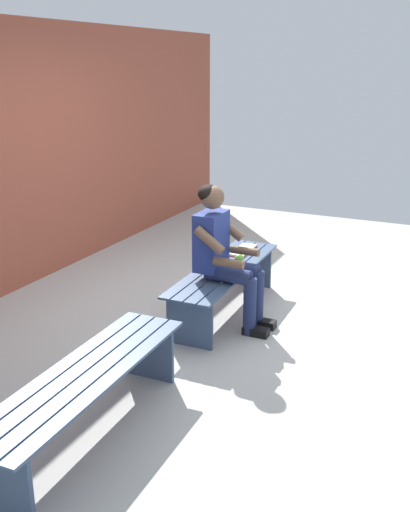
{
  "coord_description": "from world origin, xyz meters",
  "views": [
    {
      "loc": [
        4.65,
        2.01,
        2.21
      ],
      "look_at": [
        0.74,
        0.15,
        0.78
      ],
      "focal_mm": 41.58,
      "sensor_mm": 36.0,
      "label": 1
    }
  ],
  "objects": [
    {
      "name": "apple",
      "position": [
        -0.18,
        0.07,
        0.48
      ],
      "size": [
        0.09,
        0.09,
        0.09
      ],
      "primitive_type": "sphere",
      "color": "#72B738",
      "rests_on": "bench_near"
    },
    {
      "name": "bench_near",
      "position": [
        0.0,
        0.0,
        0.33
      ],
      "size": [
        1.77,
        0.5,
        0.43
      ],
      "rotation": [
        0.0,
        0.0,
        0.03
      ],
      "color": "#384C6B",
      "rests_on": "ground"
    },
    {
      "name": "bench_far",
      "position": [
        2.1,
        0.0,
        0.33
      ],
      "size": [
        1.78,
        0.5,
        0.43
      ],
      "rotation": [
        0.0,
        0.0,
        0.03
      ],
      "color": "#384C6B",
      "rests_on": "ground"
    },
    {
      "name": "person_seated",
      "position": [
        0.25,
        0.1,
        0.68
      ],
      "size": [
        0.5,
        0.69,
        1.24
      ],
      "color": "navy",
      "rests_on": "ground"
    },
    {
      "name": "ground_plane",
      "position": [
        1.05,
        1.0,
        -0.02
      ],
      "size": [
        10.0,
        7.0,
        0.04
      ],
      "primitive_type": "cube",
      "color": "#B2B2AD"
    },
    {
      "name": "book_open",
      "position": [
        -0.52,
        -0.03,
        0.44
      ],
      "size": [
        0.42,
        0.17,
        0.02
      ],
      "rotation": [
        0.0,
        0.0,
        0.03
      ],
      "color": "white",
      "rests_on": "bench_near"
    }
  ]
}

